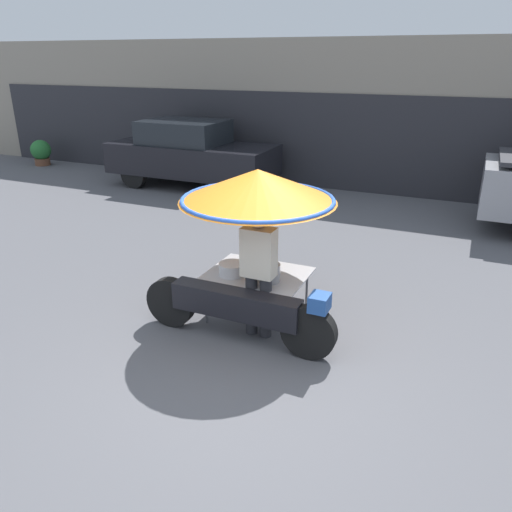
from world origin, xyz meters
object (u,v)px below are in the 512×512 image
at_px(vendor_person, 259,268).
at_px(parked_car, 191,153).
at_px(potted_plant, 41,152).
at_px(vendor_motorcycle_cart, 255,209).

distance_m(vendor_person, parked_car, 7.47).
height_order(parked_car, potted_plant, parked_car).
bearing_deg(vendor_motorcycle_cart, vendor_person, -60.29).
relative_size(vendor_person, parked_car, 0.37).
relative_size(vendor_motorcycle_cart, parked_car, 0.57).
bearing_deg(vendor_motorcycle_cart, parked_car, 127.12).
bearing_deg(parked_car, vendor_motorcycle_cart, -52.88).
bearing_deg(potted_plant, parked_car, -4.76).
height_order(vendor_motorcycle_cart, vendor_person, vendor_motorcycle_cart).
bearing_deg(parked_car, vendor_person, -53.24).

